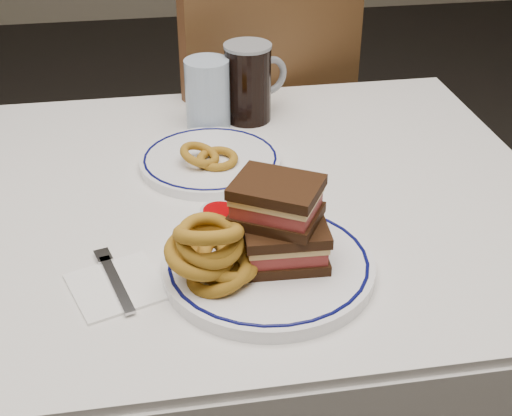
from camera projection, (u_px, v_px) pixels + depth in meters
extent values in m
cube|color=silver|center=(165.00, 207.00, 1.15)|extent=(1.26, 0.86, 0.03)
cylinder|color=#4E2C19|center=(393.00, 249.00, 1.71)|extent=(0.06, 0.06, 0.71)
cube|color=silver|center=(156.00, 138.00, 1.56)|extent=(1.26, 0.01, 0.17)
cube|color=#4E2C19|center=(230.00, 159.00, 1.87)|extent=(0.60, 0.60, 0.04)
cylinder|color=#4E2C19|center=(252.00, 187.00, 2.23)|extent=(0.04, 0.04, 0.44)
cylinder|color=#4E2C19|center=(329.00, 247.00, 1.95)|extent=(0.04, 0.04, 0.44)
cylinder|color=#4E2C19|center=(139.00, 224.00, 2.05)|extent=(0.04, 0.04, 0.44)
cylinder|color=#4E2C19|center=(206.00, 295.00, 1.77)|extent=(0.04, 0.04, 0.44)
cube|color=#4E2C19|center=(276.00, 87.00, 1.58)|extent=(0.43, 0.21, 0.50)
cylinder|color=white|center=(268.00, 267.00, 0.97)|extent=(0.29, 0.29, 0.02)
torus|color=#090C4A|center=(268.00, 261.00, 0.97)|extent=(0.27, 0.27, 0.01)
cube|color=black|center=(284.00, 256.00, 0.96)|extent=(0.11, 0.09, 0.01)
cube|color=#9F332E|center=(285.00, 246.00, 0.96)|extent=(0.11, 0.09, 0.02)
cube|color=#E5B566|center=(285.00, 237.00, 0.95)|extent=(0.11, 0.09, 0.01)
cube|color=black|center=(285.00, 229.00, 0.94)|extent=(0.11, 0.09, 0.01)
cube|color=black|center=(276.00, 215.00, 0.94)|extent=(0.14, 0.13, 0.01)
cube|color=#9F332E|center=(277.00, 204.00, 0.94)|extent=(0.13, 0.12, 0.02)
cube|color=#E5B566|center=(277.00, 195.00, 0.93)|extent=(0.13, 0.13, 0.01)
cube|color=black|center=(277.00, 187.00, 0.92)|extent=(0.14, 0.13, 0.01)
torus|color=brown|center=(220.00, 273.00, 0.93)|extent=(0.09, 0.09, 0.05)
torus|color=brown|center=(218.00, 257.00, 0.94)|extent=(0.10, 0.08, 0.08)
torus|color=brown|center=(229.00, 258.00, 0.92)|extent=(0.09, 0.09, 0.07)
torus|color=brown|center=(199.00, 254.00, 0.91)|extent=(0.10, 0.09, 0.05)
torus|color=brown|center=(207.00, 244.00, 0.91)|extent=(0.09, 0.09, 0.03)
torus|color=brown|center=(210.00, 240.00, 0.90)|extent=(0.10, 0.09, 0.06)
torus|color=brown|center=(208.00, 233.00, 0.90)|extent=(0.09, 0.09, 0.06)
cylinder|color=silver|center=(219.00, 219.00, 1.03)|extent=(0.06, 0.06, 0.03)
cylinder|color=#930206|center=(219.00, 213.00, 1.02)|extent=(0.05, 0.05, 0.01)
cylinder|color=black|center=(248.00, 83.00, 1.36)|extent=(0.09, 0.09, 0.15)
cylinder|color=gray|center=(248.00, 46.00, 1.32)|extent=(0.09, 0.09, 0.01)
torus|color=gray|center=(270.00, 76.00, 1.39)|extent=(0.08, 0.04, 0.08)
cylinder|color=#A2B9D1|center=(208.00, 94.00, 1.34)|extent=(0.08, 0.08, 0.13)
cylinder|color=white|center=(210.00, 161.00, 1.23)|extent=(0.24, 0.24, 0.02)
torus|color=#090C4A|center=(210.00, 157.00, 1.23)|extent=(0.23, 0.23, 0.00)
torus|color=brown|center=(217.00, 159.00, 1.21)|extent=(0.07, 0.07, 0.02)
torus|color=brown|center=(200.00, 155.00, 1.20)|extent=(0.07, 0.07, 0.04)
cube|color=white|center=(117.00, 286.00, 0.95)|extent=(0.15, 0.15, 0.00)
cube|color=#B3B2B7|center=(117.00, 284.00, 0.94)|extent=(0.05, 0.13, 0.00)
cube|color=#B3B2B7|center=(103.00, 256.00, 1.00)|extent=(0.03, 0.04, 0.00)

